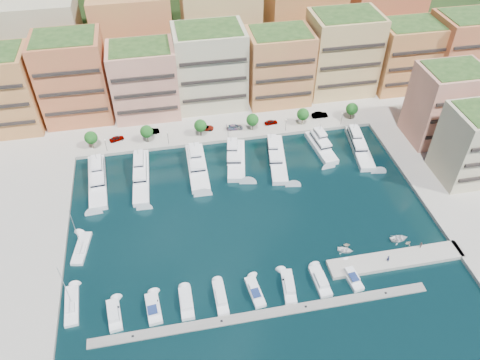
{
  "coord_description": "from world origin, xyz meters",
  "views": [
    {
      "loc": [
        -18.18,
        -82.05,
        85.89
      ],
      "look_at": [
        -1.23,
        5.78,
        6.0
      ],
      "focal_mm": 35.0,
      "sensor_mm": 36.0,
      "label": 1
    }
  ],
  "objects_px": {
    "lamppost_1": "(168,136)",
    "car_4": "(271,122)",
    "sailboat_0": "(72,306)",
    "person_1": "(421,245)",
    "car_2": "(206,128)",
    "yacht_5": "(321,145)",
    "yacht_4": "(277,156)",
    "car_0": "(117,139)",
    "lamppost_4": "(342,117)",
    "tender_2": "(399,239)",
    "car_5": "(320,115)",
    "tree_0": "(91,138)",
    "tree_5": "(352,109)",
    "car_3": "(234,127)",
    "cruiser_3": "(221,298)",
    "tree_1": "(147,132)",
    "tender_3": "(408,243)",
    "lamppost_0": "(105,143)",
    "yacht_6": "(359,145)",
    "sailboat_1": "(82,249)",
    "tender_0": "(345,250)",
    "lamppost_3": "(286,123)",
    "cruiser_1": "(154,309)",
    "person_0": "(388,259)",
    "cruiser_6": "(320,281)",
    "yacht_0": "(97,178)",
    "cruiser_2": "(186,303)",
    "tree_3": "(252,120)",
    "tender_1": "(347,245)",
    "yacht_3": "(236,157)",
    "cruiser_0": "(114,315)",
    "yacht_2": "(197,164)",
    "car_1": "(151,131)",
    "lamppost_2": "(228,130)",
    "tree_4": "(303,114)",
    "cruiser_7": "(351,276)",
    "yacht_1": "(141,174)"
  },
  "relations": [
    {
      "from": "car_3",
      "to": "cruiser_3",
      "type": "bearing_deg",
      "value": 169.89
    },
    {
      "from": "tree_5",
      "to": "tender_0",
      "type": "relative_size",
      "value": 1.55
    },
    {
      "from": "lamppost_0",
      "to": "car_5",
      "type": "height_order",
      "value": "lamppost_0"
    },
    {
      "from": "yacht_0",
      "to": "sailboat_1",
      "type": "distance_m",
      "value": 24.15
    },
    {
      "from": "tree_4",
      "to": "yacht_5",
      "type": "distance_m",
      "value": 12.37
    },
    {
      "from": "car_4",
      "to": "tree_4",
      "type": "bearing_deg",
      "value": -107.45
    },
    {
      "from": "car_2",
      "to": "yacht_5",
      "type": "bearing_deg",
      "value": -101.05
    },
    {
      "from": "tree_1",
      "to": "car_1",
      "type": "height_order",
      "value": "tree_1"
    },
    {
      "from": "car_2",
      "to": "tree_3",
      "type": "bearing_deg",
      "value": -88.66
    },
    {
      "from": "tree_1",
      "to": "cruiser_1",
      "type": "distance_m",
      "value": 58.27
    },
    {
      "from": "yacht_1",
      "to": "tender_3",
      "type": "bearing_deg",
      "value": -30.64
    },
    {
      "from": "sailboat_0",
      "to": "tree_1",
      "type": "bearing_deg",
      "value": 71.11
    },
    {
      "from": "car_5",
      "to": "person_1",
      "type": "bearing_deg",
      "value": -172.94
    },
    {
      "from": "tree_3",
      "to": "car_0",
      "type": "relative_size",
      "value": 1.31
    },
    {
      "from": "tree_4",
      "to": "yacht_5",
      "type": "height_order",
      "value": "tree_4"
    },
    {
      "from": "tree_1",
      "to": "tree_3",
      "type": "bearing_deg",
      "value": 0.0
    },
    {
      "from": "tree_4",
      "to": "car_3",
      "type": "distance_m",
      "value": 21.6
    },
    {
      "from": "cruiser_6",
      "to": "sailboat_1",
      "type": "relative_size",
      "value": 0.63
    },
    {
      "from": "yacht_5",
      "to": "tender_2",
      "type": "height_order",
      "value": "yacht_5"
    },
    {
      "from": "person_1",
      "to": "yacht_4",
      "type": "bearing_deg",
      "value": -99.21
    },
    {
      "from": "tree_0",
      "to": "tree_5",
      "type": "distance_m",
      "value": 80.0
    },
    {
      "from": "yacht_6",
      "to": "sailboat_1",
      "type": "bearing_deg",
      "value": -162.71
    },
    {
      "from": "cruiser_1",
      "to": "car_2",
      "type": "relative_size",
      "value": 1.58
    },
    {
      "from": "yacht_4",
      "to": "person_1",
      "type": "bearing_deg",
      "value": -57.85
    },
    {
      "from": "lamppost_3",
      "to": "cruiser_1",
      "type": "height_order",
      "value": "lamppost_3"
    },
    {
      "from": "tender_2",
      "to": "person_0",
      "type": "height_order",
      "value": "person_0"
    },
    {
      "from": "yacht_4",
      "to": "car_0",
      "type": "bearing_deg",
      "value": 159.82
    },
    {
      "from": "yacht_3",
      "to": "cruiser_6",
      "type": "xyz_separation_m",
      "value": [
        10.53,
        -45.48,
        -0.66
      ]
    },
    {
      "from": "car_5",
      "to": "sailboat_1",
      "type": "bearing_deg",
      "value": 120.53
    },
    {
      "from": "sailboat_0",
      "to": "cruiser_7",
      "type": "bearing_deg",
      "value": -3.86
    },
    {
      "from": "yacht_6",
      "to": "car_0",
      "type": "distance_m",
      "value": 72.45
    },
    {
      "from": "lamppost_1",
      "to": "lamppost_0",
      "type": "bearing_deg",
      "value": 180.0
    },
    {
      "from": "yacht_0",
      "to": "car_4",
      "type": "height_order",
      "value": "yacht_0"
    },
    {
      "from": "lamppost_1",
      "to": "car_4",
      "type": "bearing_deg",
      "value": 7.51
    },
    {
      "from": "tender_3",
      "to": "cruiser_3",
      "type": "bearing_deg",
      "value": 86.95
    },
    {
      "from": "cruiser_6",
      "to": "tender_1",
      "type": "bearing_deg",
      "value": 43.37
    },
    {
      "from": "car_2",
      "to": "tender_0",
      "type": "bearing_deg",
      "value": -141.18
    },
    {
      "from": "tree_5",
      "to": "lamppost_2",
      "type": "distance_m",
      "value": 40.08
    },
    {
      "from": "lamppost_4",
      "to": "tender_2",
      "type": "distance_m",
      "value": 47.58
    },
    {
      "from": "yacht_4",
      "to": "cruiser_0",
      "type": "xyz_separation_m",
      "value": [
        -45.75,
        -43.81,
        -0.54
      ]
    },
    {
      "from": "tree_3",
      "to": "cruiser_7",
      "type": "height_order",
      "value": "tree_3"
    },
    {
      "from": "yacht_0",
      "to": "person_1",
      "type": "distance_m",
      "value": 84.81
    },
    {
      "from": "yacht_6",
      "to": "tree_3",
      "type": "bearing_deg",
      "value": 154.91
    },
    {
      "from": "car_4",
      "to": "sailboat_1",
      "type": "bearing_deg",
      "value": 120.09
    },
    {
      "from": "tree_0",
      "to": "cruiser_2",
      "type": "height_order",
      "value": "tree_0"
    },
    {
      "from": "cruiser_3",
      "to": "car_2",
      "type": "bearing_deg",
      "value": 85.14
    },
    {
      "from": "tree_0",
      "to": "car_5",
      "type": "relative_size",
      "value": 1.1
    },
    {
      "from": "lamppost_1",
      "to": "tender_0",
      "type": "height_order",
      "value": "lamppost_1"
    },
    {
      "from": "sailboat_0",
      "to": "person_1",
      "type": "height_order",
      "value": "sailboat_0"
    },
    {
      "from": "yacht_2",
      "to": "car_4",
      "type": "bearing_deg",
      "value": 31.65
    }
  ]
}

